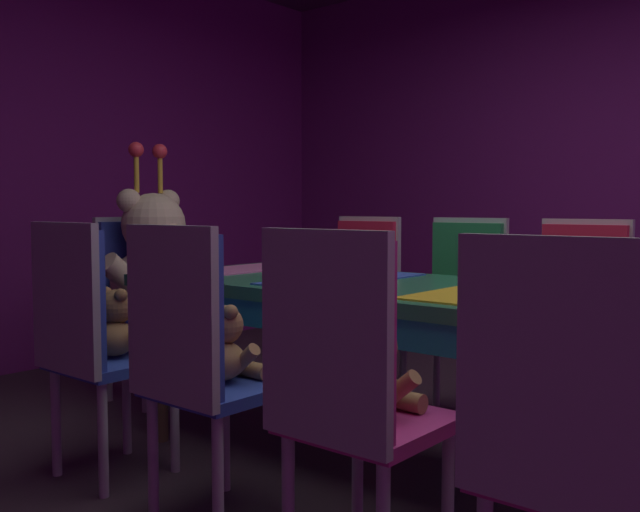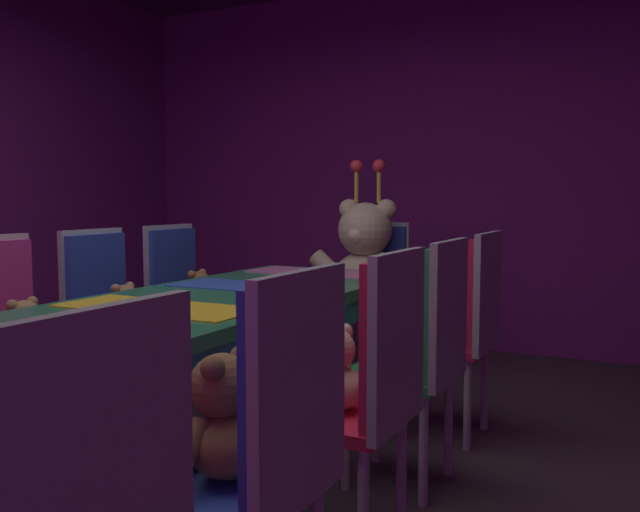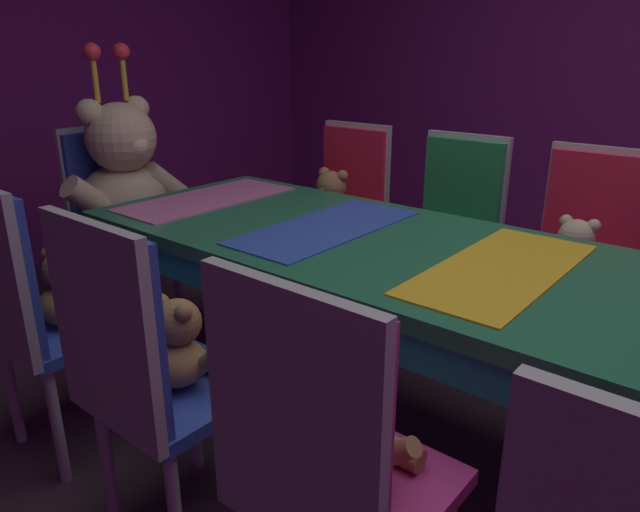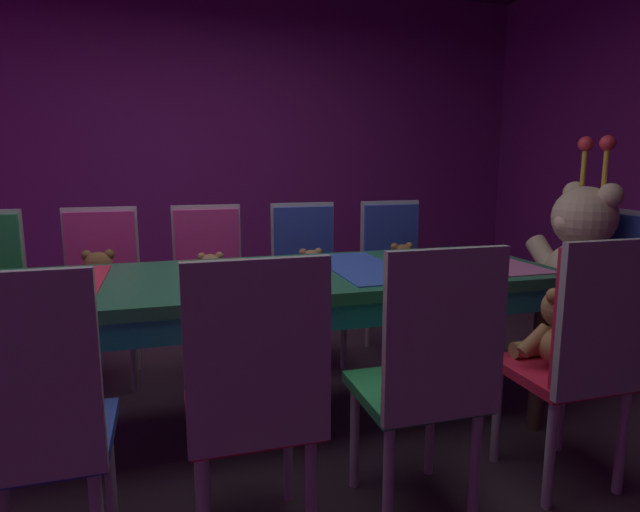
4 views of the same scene
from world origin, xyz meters
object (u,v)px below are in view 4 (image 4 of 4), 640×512
(chair_left_2, at_px, (210,271))
(teddy_right_1, at_px, (37,387))
(chair_left_1, at_px, (102,276))
(teddy_left_1, at_px, (99,282))
(chair_left_3, at_px, (306,265))
(chair_right_1, at_px, (25,410))
(banquet_table, at_px, (224,294))
(chair_left_4, at_px, (394,260))
(chair_right_2, at_px, (255,384))
(teddy_right_2, at_px, (248,372))
(throne_chair, at_px, (602,279))
(teddy_left_2, at_px, (212,279))
(teddy_left_4, at_px, (403,267))
(chair_right_4, at_px, (588,344))
(king_teddy_bear, at_px, (580,253))
(chair_right_3, at_px, (432,362))
(teddy_right_4, at_px, (560,332))
(teddy_left_3, at_px, (312,273))

(chair_left_2, relative_size, teddy_right_1, 2.89)
(chair_left_1, relative_size, teddy_left_1, 3.01)
(chair_left_3, distance_m, chair_right_1, 2.10)
(banquet_table, xyz_separation_m, chair_left_4, (-0.86, 1.21, -0.06))
(chair_left_1, bearing_deg, chair_right_2, 19.08)
(teddy_right_1, xyz_separation_m, teddy_right_2, (0.01, 0.61, -0.02))
(chair_left_4, relative_size, chair_right_1, 1.00)
(chair_left_3, distance_m, chair_left_4, 0.61)
(chair_left_2, height_order, chair_left_4, same)
(teddy_left_1, xyz_separation_m, throne_chair, (0.71, 2.69, 0.01))
(teddy_left_2, height_order, teddy_right_2, teddy_right_2)
(chair_left_4, height_order, teddy_right_2, chair_left_4)
(chair_right_1, height_order, throne_chair, same)
(chair_left_4, height_order, chair_right_1, same)
(chair_left_1, xyz_separation_m, chair_right_2, (1.73, 0.60, 0.00))
(chair_left_4, relative_size, teddy_right_2, 3.35)
(chair_left_1, xyz_separation_m, throne_chair, (0.86, 2.69, 0.00))
(banquet_table, distance_m, teddy_left_2, 0.71)
(teddy_right_2, distance_m, throne_chair, 2.22)
(teddy_left_4, bearing_deg, teddy_left_2, -89.39)
(teddy_left_2, height_order, chair_right_4, chair_right_4)
(chair_left_2, xyz_separation_m, chair_right_1, (1.71, -0.62, 0.00))
(banquet_table, relative_size, chair_left_2, 3.15)
(chair_left_1, relative_size, chair_left_4, 1.00)
(chair_right_1, xyz_separation_m, chair_right_4, (-0.01, 1.82, 0.00))
(chair_right_2, bearing_deg, chair_left_2, -0.17)
(chair_right_2, bearing_deg, chair_left_3, -19.39)
(chair_left_2, xyz_separation_m, throne_chair, (0.84, 2.09, 0.00))
(chair_left_3, relative_size, teddy_right_2, 3.35)
(throne_chair, height_order, king_teddy_bear, king_teddy_bear)
(chair_left_1, bearing_deg, chair_right_3, 34.50)
(teddy_left_4, height_order, teddy_right_2, teddy_right_2)
(chair_left_1, xyz_separation_m, teddy_left_4, (0.15, 1.81, -0.02))
(chair_right_2, xyz_separation_m, throne_chair, (-0.87, 2.10, 0.00))
(teddy_right_1, distance_m, teddy_right_2, 0.61)
(chair_left_4, distance_m, chair_right_3, 1.83)
(chair_right_1, bearing_deg, teddy_right_1, 0.00)
(chair_left_1, height_order, teddy_right_4, chair_left_1)
(chair_left_3, relative_size, chair_right_4, 1.00)
(teddy_left_4, bearing_deg, chair_right_4, -0.04)
(teddy_left_2, distance_m, chair_left_3, 0.62)
(chair_left_2, distance_m, chair_right_3, 1.80)
(teddy_right_1, height_order, teddy_right_2, teddy_right_1)
(teddy_left_3, xyz_separation_m, teddy_right_4, (1.42, 0.61, 0.02))
(teddy_right_2, bearing_deg, teddy_left_2, -0.20)
(chair_left_2, xyz_separation_m, teddy_left_2, (0.14, 0.00, -0.02))
(banquet_table, relative_size, teddy_right_1, 9.11)
(chair_left_2, relative_size, throne_chair, 1.00)
(teddy_left_1, height_order, chair_left_2, chair_left_2)
(chair_right_1, distance_m, king_teddy_bear, 2.68)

